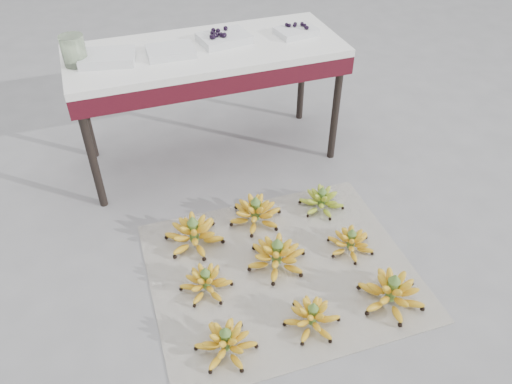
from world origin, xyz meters
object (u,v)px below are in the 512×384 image
object	(u,v)px
bunch_mid_center	(277,255)
bunch_back_left	(194,234)
tray_far_right	(296,31)
bunch_mid_left	(206,282)
bunch_back_right	(322,201)
tray_right	(224,38)
bunch_front_right	(391,292)
bunch_back_center	(256,213)
newspaper_mat	(281,270)
bunch_front_center	(312,317)
bunch_mid_right	(351,242)
tray_left	(171,51)
tray_far_left	(107,58)
glass_jar	(74,50)
bunch_front_left	(226,342)
vendor_table	(206,61)

from	to	relation	value
bunch_mid_center	bunch_back_left	xyz separation A→B (m)	(-0.35, 0.28, 0.00)
bunch_back_left	tray_far_right	size ratio (longest dim) A/B	1.53
bunch_mid_left	tray_far_right	distance (m)	1.51
bunch_back_right	tray_right	world-z (taller)	tray_right
bunch_front_right	bunch_back_center	distance (m)	0.82
newspaper_mat	bunch_front_right	world-z (taller)	bunch_front_right
bunch_front_center	tray_right	xyz separation A→B (m)	(0.05, 1.42, 0.69)
bunch_front_right	bunch_mid_right	world-z (taller)	bunch_front_right
bunch_back_right	tray_right	size ratio (longest dim) A/B	0.86
bunch_back_center	tray_right	size ratio (longest dim) A/B	1.25
bunch_mid_left	tray_left	distance (m)	1.22
bunch_mid_center	bunch_back_center	xyz separation A→B (m)	(0.01, 0.33, -0.00)
bunch_mid_right	bunch_back_left	bearing A→B (deg)	170.16
bunch_front_center	tray_far_right	distance (m)	1.61
bunch_front_right	tray_far_left	size ratio (longest dim) A/B	1.17
newspaper_mat	bunch_back_right	world-z (taller)	bunch_back_right
tray_right	tray_far_right	distance (m)	0.42
bunch_front_center	bunch_mid_right	bearing A→B (deg)	23.80
bunch_front_right	tray_left	world-z (taller)	tray_left
bunch_front_center	tray_right	distance (m)	1.58
bunch_front_right	tray_left	bearing A→B (deg)	101.62
bunch_front_right	tray_right	distance (m)	1.61
bunch_mid_right	tray_far_right	world-z (taller)	tray_far_right
newspaper_mat	bunch_mid_left	world-z (taller)	bunch_mid_left
bunch_back_right	bunch_mid_left	bearing A→B (deg)	-157.34
newspaper_mat	bunch_back_center	bearing A→B (deg)	90.08
bunch_mid_right	glass_jar	distance (m)	1.70
bunch_back_left	tray_far_left	xyz separation A→B (m)	(-0.23, 0.71, 0.68)
bunch_back_center	bunch_back_left	bearing A→B (deg)	-149.77
bunch_back_center	bunch_front_left	bearing A→B (deg)	-96.21
glass_jar	bunch_mid_right	bearing A→B (deg)	-42.93
bunch_mid_left	tray_right	world-z (taller)	tray_right
bunch_front_right	bunch_mid_left	world-z (taller)	bunch_front_right
tray_far_left	tray_right	xyz separation A→B (m)	(0.64, 0.04, 0.00)
tray_far_left	tray_left	xyz separation A→B (m)	(0.32, -0.03, -0.00)
bunch_mid_center	newspaper_mat	bearing A→B (deg)	-71.31
tray_far_left	glass_jar	xyz separation A→B (m)	(-0.15, 0.02, 0.05)
bunch_back_center	tray_far_left	xyz separation A→B (m)	(-0.58, 0.66, 0.68)
bunch_back_center	tray_right	distance (m)	0.98
bunch_front_left	vendor_table	bearing A→B (deg)	101.54
bunch_mid_left	newspaper_mat	bearing A→B (deg)	-23.37
bunch_mid_right	glass_jar	world-z (taller)	glass_jar
bunch_back_left	bunch_front_left	bearing A→B (deg)	-109.98
bunch_mid_center	bunch_back_center	size ratio (longest dim) A/B	0.93
bunch_back_left	tray_far_right	distance (m)	1.29
bunch_mid_center	bunch_front_right	bearing A→B (deg)	-33.08
vendor_table	bunch_back_right	bearing A→B (deg)	-57.72
bunch_front_right	bunch_mid_left	distance (m)	0.85
vendor_table	glass_jar	size ratio (longest dim) A/B	9.91
bunch_front_right	newspaper_mat	bearing A→B (deg)	125.43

